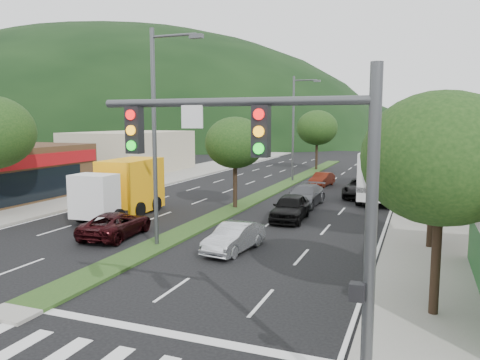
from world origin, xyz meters
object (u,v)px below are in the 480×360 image
at_px(tree_r_a, 441,159).
at_px(motorhome, 385,173).
at_px(tree_r_c, 431,139).
at_px(sedan_silver, 234,237).
at_px(tree_r_d, 429,129).
at_px(car_queue_d, 362,188).
at_px(streetlight_mid, 295,123).
at_px(streetlight_near, 158,127).
at_px(suv_maroon, 116,224).
at_px(box_truck, 124,190).
at_px(tree_med_near, 235,143).
at_px(car_queue_a, 290,208).
at_px(car_queue_c, 322,179).
at_px(traffic_signal, 292,184).
at_px(car_queue_b, 305,195).
at_px(tree_r_b, 435,140).
at_px(tree_r_e, 428,130).
at_px(tree_med_far, 317,128).

distance_m(tree_r_a, motorhome, 22.14).
xyz_separation_m(tree_r_c, sedan_silver, (-8.28, -11.47, -4.11)).
bearing_deg(tree_r_d, car_queue_d, -137.91).
bearing_deg(tree_r_a, streetlight_mid, 112.13).
bearing_deg(motorhome, car_queue_d, 177.54).
bearing_deg(car_queue_d, streetlight_near, -109.96).
bearing_deg(suv_maroon, box_truck, -64.68).
bearing_deg(tree_med_near, streetlight_mid, 89.22).
distance_m(car_queue_a, car_queue_c, 15.04).
height_order(tree_r_a, box_truck, tree_r_a).
xyz_separation_m(traffic_signal, streetlight_mid, (-8.82, 34.54, 0.94)).
xyz_separation_m(streetlight_mid, car_queue_a, (4.17, -17.15, -4.81)).
bearing_deg(streetlight_near, sedan_silver, 8.57).
bearing_deg(suv_maroon, car_queue_b, -125.23).
distance_m(tree_r_a, car_queue_b, 19.07).
relative_size(sedan_silver, car_queue_c, 1.04).
relative_size(tree_r_b, box_truck, 0.97).
bearing_deg(streetlight_mid, tree_r_c, -47.78).
distance_m(tree_r_e, motorhome, 14.86).
height_order(tree_r_e, streetlight_near, streetlight_near).
bearing_deg(car_queue_a, tree_med_far, 95.67).
xyz_separation_m(streetlight_mid, sedan_silver, (3.52, -24.47, -4.94)).
xyz_separation_m(tree_med_near, car_queue_a, (4.37, -2.15, -3.66)).
bearing_deg(box_truck, tree_r_c, -163.21).
bearing_deg(box_truck, streetlight_mid, -110.06).
height_order(tree_r_b, car_queue_d, tree_r_b).
xyz_separation_m(tree_r_d, car_queue_b, (-7.92, -9.15, -4.46)).
distance_m(traffic_signal, car_queue_c, 33.14).
height_order(tree_r_b, tree_r_e, tree_r_b).
bearing_deg(streetlight_near, car_queue_b, 73.24).
xyz_separation_m(tree_r_b, suv_maroon, (-14.86, -3.18, -4.39)).
relative_size(car_queue_b, car_queue_c, 1.33).
height_order(streetlight_mid, car_queue_a, streetlight_mid).
xyz_separation_m(traffic_signal, streetlight_near, (-8.82, 9.54, 0.94)).
height_order(tree_r_b, tree_r_c, tree_r_b).
bearing_deg(tree_r_b, tree_r_d, 90.00).
height_order(tree_r_a, car_queue_c, tree_r_a).
distance_m(tree_r_a, car_queue_d, 22.70).
bearing_deg(tree_r_c, tree_med_far, 116.57).
bearing_deg(suv_maroon, tree_r_e, -120.75).
distance_m(car_queue_d, motorhome, 2.02).
bearing_deg(tree_r_b, streetlight_near, -161.27).
bearing_deg(tree_med_near, tree_r_c, 9.46).
height_order(tree_r_e, suv_maroon, tree_r_e).
xyz_separation_m(traffic_signal, tree_r_e, (2.97, 41.54, 0.25)).
xyz_separation_m(tree_med_near, car_queue_c, (3.29, 12.85, -3.81)).
relative_size(tree_r_d, tree_med_near, 1.19).
relative_size(tree_med_near, box_truck, 0.84).
distance_m(tree_r_e, car_queue_d, 15.44).
relative_size(tree_r_b, tree_med_near, 1.15).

